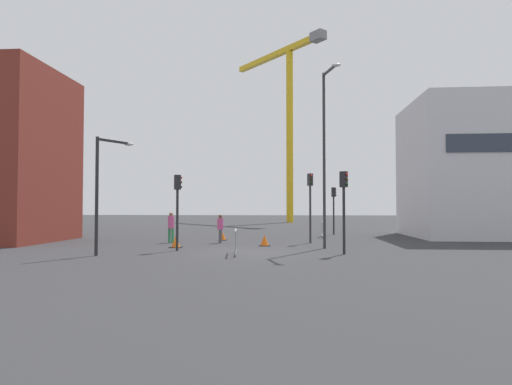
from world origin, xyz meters
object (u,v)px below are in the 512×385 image
Objects in this scene: pedestrian_waiting at (220,227)px; traffic_light_far at (310,196)px; traffic_cone_by_barrier at (176,242)px; traffic_cone_striped at (265,241)px; streetlamp_short at (103,182)px; traffic_cone_on_verge at (223,236)px; pedestrian_walking at (171,225)px; traffic_light_island at (344,198)px; traffic_light_crosswalk at (178,199)px; streetlamp_tall at (325,146)px; construction_crane at (288,105)px; traffic_light_median at (334,202)px.

traffic_light_far is at bearing 3.23° from pedestrian_waiting.
pedestrian_waiting reaches higher than traffic_cone_by_barrier.
traffic_cone_striped is (2.63, -1.61, -0.66)m from pedestrian_waiting.
streetlamp_short reaches higher than traffic_cone_on_verge.
traffic_light_island is at bearing -29.12° from pedestrian_walking.
traffic_light_crosswalk is 5.81× the size of traffic_cone_by_barrier.
traffic_cone_striped is at bearing 157.25° from streetlamp_tall.
construction_crane is 40.60m from streetlamp_short.
construction_crane reaches higher than traffic_cone_striped.
traffic_light_island is at bearing -16.23° from traffic_cone_by_barrier.
traffic_light_crosswalk is 7.76m from traffic_light_island.
traffic_light_crosswalk is at bearing 173.29° from traffic_light_island.
traffic_light_island is 5.89× the size of traffic_cone_by_barrier.
traffic_light_island is at bearing -39.55° from pedestrian_waiting.
traffic_light_island is 9.97m from traffic_cone_on_verge.
streetlamp_short is 2.90× the size of pedestrian_walking.
streetlamp_tall is at bearing 19.28° from streetlamp_short.
traffic_light_island reaches higher than traffic_cone_striped.
traffic_cone_on_verge is at bearing 127.84° from traffic_cone_striped.
pedestrian_walking is at bearing 110.46° from traffic_cone_by_barrier.
pedestrian_walking is 1.08× the size of pedestrian_waiting.
construction_crane is 38.48m from traffic_light_crosswalk.
traffic_cone_on_verge is at bearing -141.96° from traffic_light_median.
pedestrian_waiting reaches higher than traffic_cone_striped.
streetlamp_tall is 2.43× the size of traffic_light_island.
pedestrian_waiting is 3.46m from traffic_cone_by_barrier.
pedestrian_walking is (-1.49, 4.22, -1.41)m from traffic_light_crosswalk.
traffic_light_far is 6.09m from traffic_cone_on_verge.
traffic_light_crosswalk is 6.80m from traffic_cone_on_verge.
streetlamp_short is (-9.86, -3.45, -1.96)m from streetlamp_tall.
traffic_light_far is 5.66m from traffic_light_island.
traffic_cone_on_verge is at bearing 162.33° from traffic_light_far.
pedestrian_walking is at bearing 161.94° from streetlamp_tall.
streetlamp_short reaches higher than pedestrian_waiting.
construction_crane is 6.67× the size of traffic_light_median.
streetlamp_tall reaches higher than pedestrian_walking.
streetlamp_tall is 3.57m from traffic_light_island.
traffic_light_island is 8.79m from traffic_cone_by_barrier.
traffic_cone_by_barrier is at bearing -130.49° from traffic_light_median.
traffic_light_crosswalk is at bearing -145.75° from traffic_cone_striped.
traffic_cone_by_barrier is 1.03× the size of traffic_cone_striped.
streetlamp_short is 3.13× the size of pedestrian_waiting.
pedestrian_waiting is (4.10, 6.37, -2.22)m from streetlamp_short.
construction_crane is 27.28m from traffic_light_median.
streetlamp_tall is 9.10m from traffic_cone_on_verge.
traffic_light_median reaches higher than pedestrian_waiting.
traffic_light_median reaches higher than traffic_cone_by_barrier.
traffic_light_median is at bearing 49.51° from traffic_cone_by_barrier.
traffic_cone_by_barrier is (-7.58, 0.06, -4.83)m from streetlamp_tall.
traffic_cone_on_verge is (-5.91, 4.90, -4.88)m from streetlamp_tall.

